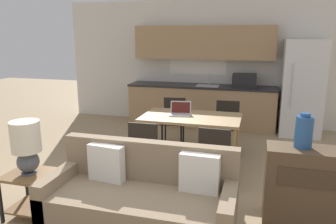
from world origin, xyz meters
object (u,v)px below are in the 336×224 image
object	(u,v)px
laptop	(180,112)
dining_chair_near_left	(146,146)
refrigerator	(302,88)
dining_chair_far_right	(227,123)
dining_chair_far_left	(174,118)
dining_chair_near_right	(215,153)
table_lamp	(26,144)
vase	(304,132)
side_table	(29,187)
credenza	(323,188)
couch	(142,197)
dining_table	(191,120)

from	to	relation	value
laptop	dining_chair_near_left	bearing A→B (deg)	-118.94
refrigerator	dining_chair_far_right	size ratio (longest dim) A/B	2.24
dining_chair_near_left	dining_chair_far_left	world-z (taller)	same
dining_chair_far_left	dining_chair_near_right	distance (m)	1.83
table_lamp	vase	xyz separation A→B (m)	(2.81, 0.71, 0.16)
refrigerator	dining_chair_near_right	xyz separation A→B (m)	(-1.32, -2.84, -0.46)
side_table	vase	bearing A→B (deg)	13.93
credenza	dining_chair_far_right	distance (m)	2.41
couch	side_table	size ratio (longest dim) A/B	3.82
couch	dining_chair_near_right	size ratio (longest dim) A/B	2.30
couch	vase	bearing A→B (deg)	20.25
dining_chair_far_left	laptop	bearing A→B (deg)	-74.18
dining_table	refrigerator	bearing A→B (deg)	49.37
side_table	credenza	size ratio (longest dim) A/B	0.43
vase	dining_chair_near_left	xyz separation A→B (m)	(-1.91, 0.54, -0.52)
couch	dining_chair_far_left	distance (m)	2.69
refrigerator	vase	distance (m)	3.39
refrigerator	laptop	world-z (taller)	refrigerator
couch	side_table	xyz separation A→B (m)	(-1.26, -0.12, -0.00)
dining_chair_far_left	vase	bearing A→B (deg)	-53.55
laptop	credenza	bearing A→B (deg)	-45.00
refrigerator	dining_chair_far_right	distance (m)	1.91
dining_chair_near_left	dining_chair_near_right	xyz separation A→B (m)	(0.95, -0.01, 0.00)
dining_table	table_lamp	bearing A→B (deg)	-124.64
dining_chair_near_right	side_table	bearing A→B (deg)	34.32
dining_table	dining_chair_near_right	xyz separation A→B (m)	(0.48, -0.75, -0.21)
dining_chair_near_right	table_lamp	bearing A→B (deg)	34.69
table_lamp	credenza	world-z (taller)	table_lamp
refrigerator	dining_chair_far_left	world-z (taller)	refrigerator
dining_table	laptop	xyz separation A→B (m)	(-0.18, 0.05, 0.11)
dining_table	dining_chair_far_left	world-z (taller)	dining_chair_far_left
dining_table	dining_chair_near_right	size ratio (longest dim) A/B	1.77
credenza	vase	distance (m)	0.63
vase	dining_chair_far_left	size ratio (longest dim) A/B	0.44
dining_chair_far_right	laptop	world-z (taller)	laptop
table_lamp	credenza	distance (m)	3.15
refrigerator	laptop	xyz separation A→B (m)	(-1.97, -2.03, -0.14)
refrigerator	credenza	size ratio (longest dim) A/B	1.60
couch	dining_chair_far_right	xyz separation A→B (m)	(0.61, 2.64, 0.14)
dining_chair_near_right	dining_chair_near_left	bearing A→B (deg)	0.51
vase	dining_chair_near_right	size ratio (longest dim) A/B	0.44
couch	table_lamp	size ratio (longest dim) A/B	3.30
vase	table_lamp	bearing A→B (deg)	-165.91
couch	credenza	world-z (taller)	couch
side_table	table_lamp	size ratio (longest dim) A/B	0.86
credenza	dining_chair_far_left	xyz separation A→B (m)	(-2.16, 2.11, 0.07)
dining_chair_far_right	side_table	bearing A→B (deg)	-126.11
table_lamp	laptop	xyz separation A→B (m)	(1.19, 2.04, -0.04)
dining_chair_far_left	laptop	size ratio (longest dim) A/B	2.37
side_table	laptop	world-z (taller)	laptop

